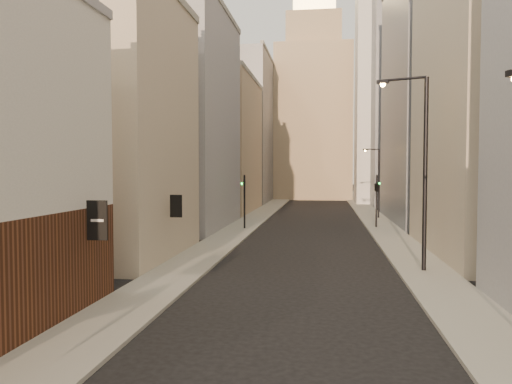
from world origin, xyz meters
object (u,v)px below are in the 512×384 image
white_tower (382,87)px  traffic_light_left (244,191)px  traffic_light_right (377,186)px  clock_tower (314,105)px  streetlamp_far (377,179)px  streetlamp_mid (420,161)px

white_tower → traffic_light_left: size_ratio=8.30×
traffic_light_right → traffic_light_left: bearing=30.8°
clock_tower → traffic_light_left: bearing=-95.7°
clock_tower → white_tower: size_ratio=1.08×
streetlamp_far → white_tower: bearing=59.3°
streetlamp_far → traffic_light_right: size_ratio=1.55×
streetlamp_mid → traffic_light_left: (-12.21, 17.23, -2.38)m
white_tower → streetlamp_far: (-3.12, -25.44, -14.18)m
streetlamp_far → traffic_light_left: streetlamp_far is taller
clock_tower → traffic_light_right: size_ratio=8.98×
white_tower → streetlamp_mid: (-3.86, -54.26, -12.66)m
streetlamp_far → traffic_light_right: (-0.96, -8.99, -0.49)m
streetlamp_far → traffic_light_left: bearing=-161.9°
white_tower → traffic_light_right: 37.65m
clock_tower → traffic_light_left: 53.18m
traffic_light_left → traffic_light_right: size_ratio=1.00×
clock_tower → streetlamp_far: size_ratio=5.80×
white_tower → traffic_light_right: (-4.08, -34.43, -14.67)m
white_tower → streetlamp_far: size_ratio=5.36×
clock_tower → streetlamp_mid: (7.14, -68.26, -11.69)m
white_tower → traffic_light_right: white_tower is taller
traffic_light_left → traffic_light_right: 12.27m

